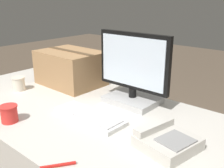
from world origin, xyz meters
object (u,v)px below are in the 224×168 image
Objects in this scene: desk_phone at (166,141)px; paper_cup_left at (19,84)px; pen_marker at (58,165)px; monitor at (133,75)px; paper_cup_right at (9,114)px; cardboard_box at (71,68)px; keyboard at (89,116)px.

paper_cup_left reaches higher than desk_phone.
desk_phone reaches higher than pen_marker.
paper_cup_left is at bearing -155.57° from monitor.
paper_cup_right is at bearing -145.84° from desk_phone.
paper_cup_left is at bearing -117.48° from cardboard_box.
desk_phone is at bearing 3.82° from keyboard.
keyboard is at bearing 46.18° from paper_cup_right.
keyboard is 0.41m from pen_marker.
desk_phone is 0.44m from pen_marker.
keyboard is 3.58× the size of pen_marker.
desk_phone is at bearing 1.03° from paper_cup_left.
keyboard is at bearing -97.79° from monitor.
desk_phone is at bearing -37.01° from monitor.
cardboard_box is (-0.93, 0.29, 0.09)m from desk_phone.
keyboard is at bearing 0.17° from paper_cup_left.
pen_marker is (0.16, -0.67, -0.16)m from monitor.
cardboard_box is at bearing 149.15° from keyboard.
paper_cup_left is 0.36m from cardboard_box.
paper_cup_right is (-0.31, -0.60, -0.13)m from monitor.
paper_cup_left is at bearing -167.76° from desk_phone.
keyboard is at bearing -32.35° from cardboard_box.
monitor is 1.05× the size of cardboard_box.
keyboard is 4.69× the size of paper_cup_right.
desk_phone is 0.98m from cardboard_box.
monitor reaches higher than keyboard.
paper_cup_right is at bearing -117.72° from monitor.
cardboard_box is (-0.22, 0.59, 0.07)m from paper_cup_right.
pen_marker is at bearing -76.70° from monitor.
paper_cup_left is (-0.70, -0.32, -0.12)m from monitor.
keyboard is at bearing -166.47° from desk_phone.
paper_cup_left is at bearing -77.99° from pen_marker.
keyboard is 0.39m from paper_cup_right.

